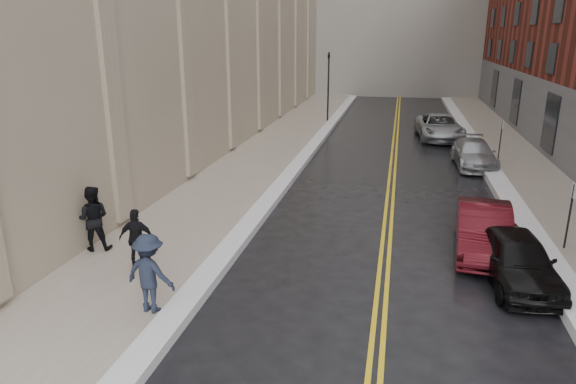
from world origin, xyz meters
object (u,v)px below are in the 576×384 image
at_px(car_silver_near, 474,154).
at_px(car_silver_far, 439,127).
at_px(pedestrian_c, 137,239).
at_px(car_black, 517,259).
at_px(pedestrian_a, 93,218).
at_px(car_maroon, 483,230).
at_px(pedestrian_b, 150,273).

bearing_deg(car_silver_near, car_silver_far, 97.40).
relative_size(car_silver_far, pedestrian_c, 3.26).
bearing_deg(car_silver_far, pedestrian_c, -118.56).
relative_size(car_black, pedestrian_c, 2.38).
bearing_deg(pedestrian_c, car_black, -179.86).
distance_m(car_silver_far, pedestrian_a, 23.76).
height_order(car_black, pedestrian_c, pedestrian_c).
distance_m(car_maroon, pedestrian_b, 9.99).
xyz_separation_m(car_black, car_silver_near, (0.49, 13.14, -0.04)).
bearing_deg(car_silver_near, pedestrian_c, -129.14).
xyz_separation_m(car_black, car_maroon, (-0.59, 1.96, 0.04)).
height_order(car_silver_near, pedestrian_c, pedestrian_c).
bearing_deg(car_maroon, car_black, -68.59).
relative_size(car_silver_near, pedestrian_a, 2.28).
distance_m(car_maroon, pedestrian_c, 10.32).
relative_size(car_black, pedestrian_a, 2.04).
height_order(car_black, car_silver_near, car_black).
bearing_deg(pedestrian_b, pedestrian_a, -32.46).
xyz_separation_m(car_maroon, pedestrian_c, (-9.69, -3.53, 0.28)).
bearing_deg(pedestrian_a, pedestrian_c, 136.25).
height_order(car_silver_near, pedestrian_a, pedestrian_a).
distance_m(car_black, car_maroon, 2.04).
distance_m(car_black, pedestrian_b, 9.57).
bearing_deg(car_black, pedestrian_c, -177.05).
relative_size(car_black, car_maroon, 0.92).
bearing_deg(pedestrian_c, pedestrian_b, 116.00).
bearing_deg(car_silver_far, pedestrian_a, -123.63).
xyz_separation_m(car_silver_far, pedestrian_c, (-9.49, -21.72, 0.23)).
bearing_deg(pedestrian_a, pedestrian_b, 119.30).
bearing_deg(pedestrian_a, car_maroon, 173.84).
distance_m(car_silver_far, pedestrian_b, 25.15).
height_order(car_silver_far, pedestrian_a, pedestrian_a).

